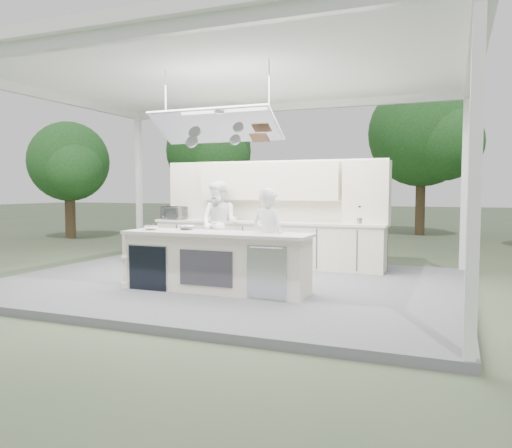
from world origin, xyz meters
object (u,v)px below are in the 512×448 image
at_px(sous_chef, 219,223).
at_px(demo_island, 215,262).
at_px(head_chef, 268,240).
at_px(back_counter, 266,243).

bearing_deg(sous_chef, demo_island, -58.67).
relative_size(demo_island, sous_chef, 1.72).
relative_size(demo_island, head_chef, 1.88).
xyz_separation_m(head_chef, sous_chef, (-1.95, 2.25, 0.08)).
relative_size(demo_island, back_counter, 0.61).
relative_size(head_chef, sous_chef, 0.92).
height_order(demo_island, back_counter, same).
height_order(back_counter, sous_chef, sous_chef).
bearing_deg(back_counter, demo_island, -86.37).
distance_m(demo_island, head_chef, 0.94).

